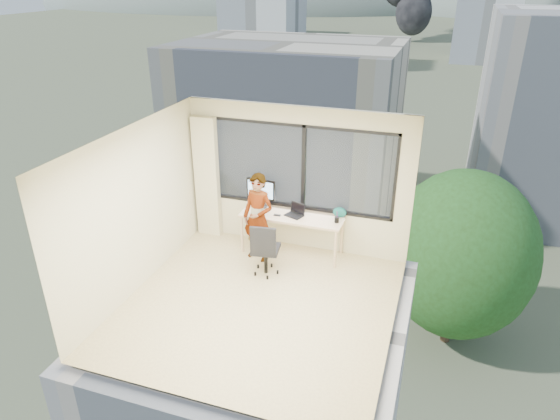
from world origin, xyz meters
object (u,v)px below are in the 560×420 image
at_px(person, 258,218).
at_px(game_console, 257,203).
at_px(desk, 292,234).
at_px(laptop, 294,211).
at_px(handbag, 340,212).
at_px(chair, 266,247).
at_px(monitor, 261,193).

bearing_deg(person, game_console, 125.59).
height_order(desk, game_console, game_console).
bearing_deg(laptop, handbag, 36.30).
height_order(laptop, handbag, laptop).
distance_m(chair, person, 0.60).
distance_m(monitor, laptop, 0.71).
xyz_separation_m(chair, person, (-0.29, 0.43, 0.30)).
xyz_separation_m(monitor, laptop, (0.67, -0.16, -0.17)).
relative_size(desk, monitor, 3.32).
distance_m(monitor, handbag, 1.44).
relative_size(desk, chair, 1.84).
xyz_separation_m(person, game_console, (-0.24, 0.57, -0.00)).
bearing_deg(laptop, game_console, -175.90).
bearing_deg(person, handbag, 35.87).
xyz_separation_m(chair, handbag, (1.01, 0.97, 0.35)).
bearing_deg(chair, laptop, 63.20).
bearing_deg(laptop, desk, -176.09).
distance_m(laptop, handbag, 0.79).
distance_m(chair, handbag, 1.45).
bearing_deg(handbag, person, -162.77).
xyz_separation_m(desk, chair, (-0.21, -0.78, 0.11)).
relative_size(desk, game_console, 6.12).
bearing_deg(monitor, desk, -9.33).
height_order(desk, person, person).
bearing_deg(person, chair, -42.77).
bearing_deg(handbag, laptop, -170.20).
height_order(desk, chair, chair).
xyz_separation_m(game_console, handbag, (1.54, -0.03, 0.06)).
height_order(chair, handbag, chair).
distance_m(game_console, handbag, 1.54).
xyz_separation_m(desk, game_console, (-0.74, 0.22, 0.41)).
bearing_deg(laptop, monitor, -172.38).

